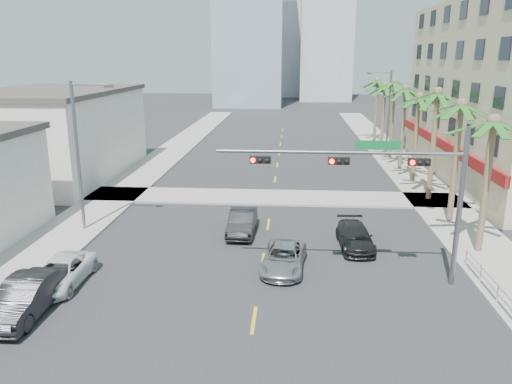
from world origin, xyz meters
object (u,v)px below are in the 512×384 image
car_lane_center (284,258)px  car_lane_right (355,237)px  car_parked_far (60,273)px  car_lane_left (242,222)px  traffic_signal_mast (389,178)px  car_parked_mid (25,297)px

car_lane_center → car_lane_right: bearing=45.4°
car_parked_far → car_lane_left: (7.72, 7.68, 0.09)m
traffic_signal_mast → car_lane_center: bearing=166.3°
traffic_signal_mast → car_parked_far: bearing=-174.6°
traffic_signal_mast → car_parked_mid: (-15.18, -4.19, -4.28)m
traffic_signal_mast → car_lane_center: 6.56m
car_parked_mid → car_parked_far: (0.18, 2.77, -0.15)m
traffic_signal_mast → car_lane_left: 10.55m
car_parked_mid → car_lane_center: car_parked_mid is taller
car_parked_far → car_lane_right: size_ratio=1.03×
car_parked_mid → car_parked_far: size_ratio=1.05×
car_lane_left → car_lane_center: car_lane_left is taller
traffic_signal_mast → car_lane_center: traffic_signal_mast is taller
traffic_signal_mast → car_lane_left: bearing=139.3°
car_lane_center → car_lane_right: (3.91, 3.28, 0.02)m
car_lane_right → car_parked_mid: bearing=-151.9°
car_lane_left → car_lane_right: size_ratio=0.99×
car_parked_far → car_lane_left: 10.89m
car_parked_mid → car_lane_left: 13.10m
traffic_signal_mast → car_parked_mid: size_ratio=2.35×
traffic_signal_mast → car_parked_far: traffic_signal_mast is taller
car_lane_center → traffic_signal_mast: bearing=-8.4°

